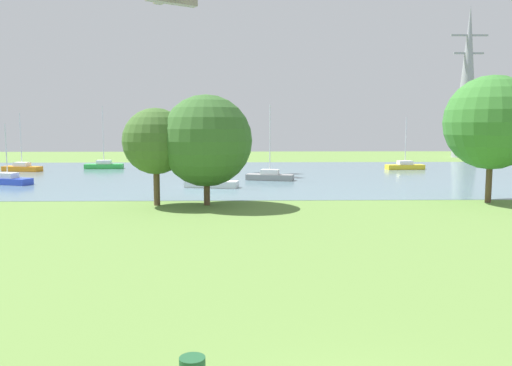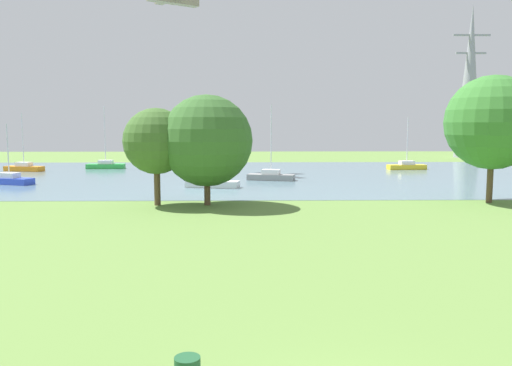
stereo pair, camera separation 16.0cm
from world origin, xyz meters
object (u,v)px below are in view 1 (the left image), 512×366
at_px(sailboat_white, 212,182).
at_px(tree_mid_shore, 206,141).
at_px(sailboat_gray, 270,176).
at_px(sailboat_yellow, 405,166).
at_px(tree_east_far, 492,123).
at_px(sailboat_green, 104,165).
at_px(sailboat_orange, 22,168).
at_px(electricity_pylon, 467,82).
at_px(sailboat_blue, 8,180).
at_px(tree_west_far, 156,141).

bearing_deg(sailboat_white, tree_mid_shore, -88.42).
bearing_deg(tree_mid_shore, sailboat_gray, 72.05).
height_order(sailboat_yellow, tree_east_far, tree_east_far).
distance_m(sailboat_green, sailboat_gray, 25.39).
relative_size(sailboat_orange, sailboat_gray, 0.92).
relative_size(sailboat_orange, electricity_pylon, 0.27).
relative_size(sailboat_white, electricity_pylon, 0.31).
distance_m(sailboat_yellow, tree_mid_shore, 37.36).
bearing_deg(sailboat_gray, electricity_pylon, 45.82).
xyz_separation_m(tree_mid_shore, tree_east_far, (20.61, 0.79, 1.28)).
bearing_deg(tree_mid_shore, sailboat_orange, 131.61).
relative_size(sailboat_blue, tree_west_far, 0.84).
distance_m(sailboat_yellow, electricity_pylon, 32.99).
bearing_deg(electricity_pylon, sailboat_blue, -146.77).
relative_size(sailboat_white, tree_mid_shore, 1.02).
xyz_separation_m(tree_mid_shore, electricity_pylon, (41.33, 53.51, 8.48)).
xyz_separation_m(sailboat_orange, electricity_pylon, (65.80, 25.96, 12.58)).
height_order(sailboat_green, sailboat_gray, sailboat_green).
xyz_separation_m(sailboat_blue, tree_east_far, (40.54, -12.57, 5.39)).
bearing_deg(electricity_pylon, tree_mid_shore, -127.69).
height_order(sailboat_blue, electricity_pylon, electricity_pylon).
height_order(sailboat_white, tree_mid_shore, sailboat_white).
bearing_deg(sailboat_white, sailboat_yellow, 38.43).
bearing_deg(sailboat_white, sailboat_green, 126.14).
distance_m(sailboat_green, tree_west_far, 33.53).
relative_size(sailboat_blue, sailboat_gray, 0.75).
bearing_deg(sailboat_green, tree_mid_shore, -63.59).
relative_size(sailboat_blue, sailboat_yellow, 0.87).
distance_m(sailboat_gray, tree_west_far, 19.13).
bearing_deg(sailboat_white, sailboat_blue, 171.21).
distance_m(sailboat_orange, tree_east_far, 52.70).
distance_m(sailboat_green, electricity_pylon, 62.32).
distance_m(sailboat_white, tree_east_far, 23.59).
xyz_separation_m(tree_west_far, electricity_pylon, (44.87, 53.52, 8.52)).
distance_m(sailboat_blue, sailboat_gray, 25.45).
bearing_deg(sailboat_yellow, electricity_pylon, 53.56).
height_order(sailboat_green, tree_mid_shore, sailboat_green).
bearing_deg(electricity_pylon, tree_west_far, -129.98).
height_order(sailboat_blue, sailboat_gray, sailboat_gray).
height_order(sailboat_orange, tree_mid_shore, tree_mid_shore).
relative_size(sailboat_blue, tree_east_far, 0.62).
distance_m(sailboat_blue, sailboat_white, 19.88).
height_order(sailboat_blue, tree_mid_shore, tree_mid_shore).
bearing_deg(electricity_pylon, sailboat_orange, -158.47).
distance_m(sailboat_blue, tree_east_far, 42.79).
bearing_deg(tree_west_far, sailboat_green, 110.94).
xyz_separation_m(sailboat_gray, tree_west_far, (-8.86, -16.46, 4.05)).
relative_size(sailboat_white, tree_west_far, 1.16).
xyz_separation_m(tree_west_far, tree_mid_shore, (3.54, 0.01, 0.04)).
relative_size(sailboat_blue, tree_mid_shore, 0.74).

